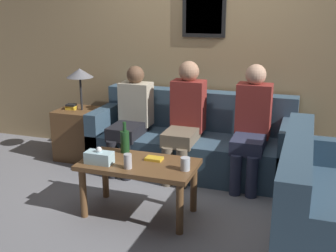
% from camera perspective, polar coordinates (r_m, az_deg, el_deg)
% --- Properties ---
extents(ground_plane, '(16.00, 16.00, 0.00)m').
position_cam_1_polar(ground_plane, '(4.26, 1.47, -8.11)').
color(ground_plane, gray).
extents(wall_back, '(9.00, 0.08, 2.60)m').
position_cam_1_polar(wall_back, '(4.78, 4.92, 10.76)').
color(wall_back, tan).
rests_on(wall_back, ground_plane).
extents(couch_main, '(2.13, 0.80, 0.83)m').
position_cam_1_polar(couch_main, '(4.59, 3.31, -2.39)').
color(couch_main, '#385166').
rests_on(couch_main, ground_plane).
extents(couch_side, '(0.80, 1.58, 0.83)m').
position_cam_1_polar(couch_side, '(3.34, 20.85, -10.97)').
color(couch_side, '#385166').
rests_on(couch_side, ground_plane).
extents(coffee_table, '(0.98, 0.53, 0.48)m').
position_cam_1_polar(coffee_table, '(3.59, -3.98, -6.06)').
color(coffee_table, brown).
rests_on(coffee_table, ground_plane).
extents(side_table_with_lamp, '(0.46, 0.46, 1.06)m').
position_cam_1_polar(side_table_with_lamp, '(5.01, -11.95, -0.45)').
color(side_table_with_lamp, brown).
rests_on(side_table_with_lamp, ground_plane).
extents(wine_bottle, '(0.08, 0.08, 0.28)m').
position_cam_1_polar(wine_bottle, '(3.77, -5.87, -2.01)').
color(wine_bottle, '#19421E').
rests_on(wine_bottle, coffee_table).
extents(drinking_glass, '(0.08, 0.08, 0.11)m').
position_cam_1_polar(drinking_glass, '(3.37, 2.35, -5.15)').
color(drinking_glass, silver).
rests_on(drinking_glass, coffee_table).
extents(book_stack, '(0.15, 0.10, 0.02)m').
position_cam_1_polar(book_stack, '(3.60, -1.90, -4.44)').
color(book_stack, gold).
rests_on(book_stack, coffee_table).
extents(soda_can, '(0.07, 0.07, 0.12)m').
position_cam_1_polar(soda_can, '(3.42, -5.47, -4.77)').
color(soda_can, '#BCBCC1').
rests_on(soda_can, coffee_table).
extents(tissue_box, '(0.23, 0.12, 0.14)m').
position_cam_1_polar(tissue_box, '(3.56, -9.30, -4.20)').
color(tissue_box, silver).
rests_on(tissue_box, coffee_table).
extents(person_left, '(0.34, 0.65, 1.11)m').
position_cam_1_polar(person_left, '(4.58, -4.97, 1.41)').
color(person_left, black).
rests_on(person_left, ground_plane).
extents(person_middle, '(0.34, 0.64, 1.19)m').
position_cam_1_polar(person_middle, '(4.37, 2.33, 1.33)').
color(person_middle, '#756651').
rests_on(person_middle, ground_plane).
extents(person_right, '(0.34, 0.63, 1.19)m').
position_cam_1_polar(person_right, '(4.23, 11.25, 0.48)').
color(person_right, '#2D334C').
rests_on(person_right, ground_plane).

